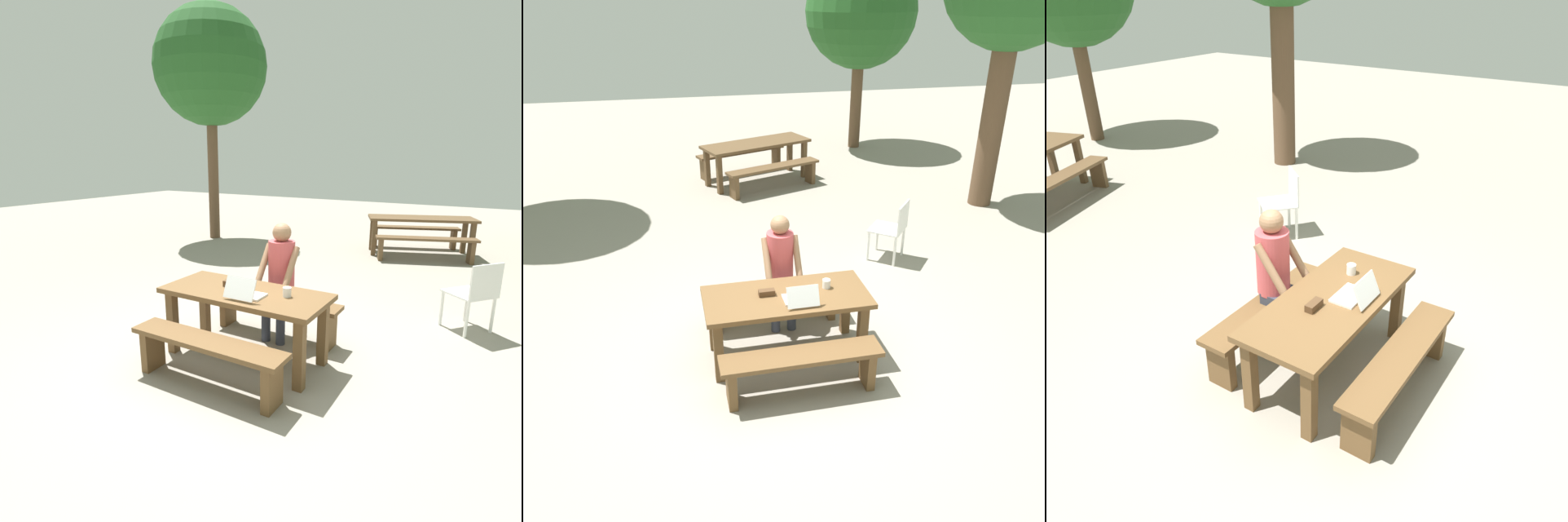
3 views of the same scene
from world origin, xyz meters
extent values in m
plane|color=gray|center=(0.00, 0.00, 0.00)|extent=(30.00, 30.00, 0.00)
cube|color=brown|center=(0.00, 0.00, 0.68)|extent=(1.64, 0.73, 0.05)
cube|color=brown|center=(-0.72, -0.27, 0.33)|extent=(0.09, 0.09, 0.66)
cube|color=brown|center=(0.72, -0.27, 0.33)|extent=(0.09, 0.09, 0.66)
cube|color=brown|center=(-0.72, 0.27, 0.33)|extent=(0.09, 0.09, 0.66)
cube|color=brown|center=(0.72, 0.27, 0.33)|extent=(0.09, 0.09, 0.66)
cube|color=brown|center=(0.00, -0.63, 0.43)|extent=(1.50, 0.30, 0.05)
cube|color=brown|center=(-0.65, -0.63, 0.20)|extent=(0.08, 0.24, 0.41)
cube|color=brown|center=(0.65, -0.63, 0.20)|extent=(0.08, 0.24, 0.41)
cube|color=brown|center=(0.00, 0.63, 0.43)|extent=(1.50, 0.30, 0.05)
cube|color=brown|center=(-0.65, 0.63, 0.20)|extent=(0.08, 0.24, 0.41)
cube|color=brown|center=(0.65, 0.63, 0.20)|extent=(0.08, 0.24, 0.41)
cube|color=white|center=(0.10, -0.11, 0.72)|extent=(0.31, 0.21, 0.02)
cube|color=white|center=(0.10, -0.25, 0.82)|extent=(0.31, 0.10, 0.19)
cube|color=black|center=(0.10, -0.24, 0.83)|extent=(0.29, 0.08, 0.17)
cube|color=#4C331E|center=(-0.19, 0.04, 0.74)|extent=(0.16, 0.07, 0.06)
cylinder|color=white|center=(0.43, 0.06, 0.75)|extent=(0.08, 0.08, 0.09)
cylinder|color=#333847|center=(-0.02, 0.45, 0.23)|extent=(0.10, 0.10, 0.45)
cylinder|color=#333847|center=(0.16, 0.45, 0.23)|extent=(0.10, 0.10, 0.45)
cube|color=#333847|center=(0.07, 0.54, 0.49)|extent=(0.28, 0.28, 0.12)
cylinder|color=#C64C51|center=(0.07, 0.63, 0.82)|extent=(0.29, 0.29, 0.57)
cylinder|color=#936B4C|center=(-0.09, 0.53, 0.86)|extent=(0.07, 0.32, 0.41)
cylinder|color=#936B4C|center=(0.23, 0.53, 0.86)|extent=(0.07, 0.32, 0.41)
sphere|color=#936B4C|center=(0.07, 0.63, 1.19)|extent=(0.20, 0.20, 0.20)
cube|color=white|center=(1.85, 1.91, 0.44)|extent=(0.62, 0.62, 0.02)
cube|color=white|center=(2.01, 1.77, 0.65)|extent=(0.30, 0.35, 0.39)
cylinder|color=white|center=(1.83, 2.18, 0.21)|extent=(0.04, 0.04, 0.43)
cylinder|color=white|center=(1.59, 1.89, 0.21)|extent=(0.04, 0.04, 0.43)
cylinder|color=white|center=(2.12, 1.93, 0.21)|extent=(0.04, 0.04, 0.43)
cylinder|color=white|center=(1.88, 1.64, 0.21)|extent=(0.04, 0.04, 0.43)
cube|color=brown|center=(1.64, 5.68, 0.36)|extent=(0.12, 0.12, 0.72)
cube|color=brown|center=(1.46, 6.17, 0.36)|extent=(0.12, 0.12, 0.72)
cube|color=brown|center=(0.89, 5.02, 0.45)|extent=(1.84, 0.92, 0.05)
cube|color=brown|center=(1.67, 5.30, 0.21)|extent=(0.16, 0.25, 0.43)
cylinder|color=brown|center=(3.37, 7.67, 1.12)|extent=(0.26, 0.26, 2.23)
cylinder|color=brown|center=(4.29, 3.57, 1.47)|extent=(0.38, 0.38, 2.93)
camera|label=1|loc=(2.05, -3.18, 1.98)|focal=28.15mm
camera|label=2|loc=(-1.03, -4.52, 3.43)|focal=37.57mm
camera|label=3|loc=(-2.92, -1.72, 2.93)|focal=35.25mm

